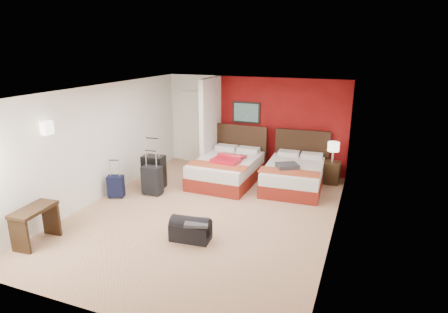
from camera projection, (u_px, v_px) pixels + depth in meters
The scene contains 17 objects.
ground at pixel (206, 213), 7.76m from camera, with size 6.50×6.50×0.00m, color tan.
room_walls at pixel (176, 133), 9.16m from camera, with size 5.02×6.52×2.50m.
red_accent_panel at pixel (281, 126), 10.02m from camera, with size 3.50×0.04×2.50m, color maroon.
partition_wall at pixel (211, 125), 10.08m from camera, with size 0.12×1.20×2.50m, color silver.
entry_door at pixel (195, 127), 10.94m from camera, with size 0.82×0.06×2.05m, color silver.
bed_left at pixel (227, 170), 9.44m from camera, with size 1.40×2.00×0.60m, color white.
bed_right at pixel (293, 177), 9.06m from camera, with size 1.32×1.89×0.57m, color white.
red_suitcase_open at pixel (229, 158), 9.22m from camera, with size 0.63×0.87×0.11m, color red.
jacket_bundle at pixel (287, 166), 8.73m from camera, with size 0.47×0.38×0.11m, color #393A3E.
nightstand at pixel (331, 172), 9.38m from camera, with size 0.39×0.39×0.55m, color #301F10.
table_lamp at pixel (333, 152), 9.23m from camera, with size 0.28×0.28×0.50m, color silver.
suitcase_black at pixel (154, 173), 9.02m from camera, with size 0.51×0.32×0.77m, color black.
suitcase_charcoal at pixel (152, 181), 8.65m from camera, with size 0.43×0.27×0.64m, color black.
suitcase_navy at pixel (116, 187), 8.49m from camera, with size 0.35×0.21×0.48m, color black.
duffel_bag at pixel (191, 231), 6.66m from camera, with size 0.70×0.37×0.35m, color black.
jacket_draped at pixel (197, 223), 6.51m from camera, with size 0.40×0.34×0.05m, color #3D3D42.
desk at pixel (36, 226), 6.50m from camera, with size 0.40×0.80×0.66m, color black.
Camera 1 is at (2.94, -6.48, 3.32)m, focal length 30.42 mm.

